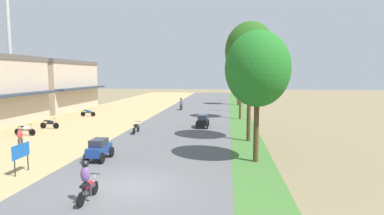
{
  "coord_description": "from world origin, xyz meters",
  "views": [
    {
      "loc": [
        4.25,
        -12.89,
        5.02
      ],
      "look_at": [
        0.63,
        18.34,
        1.63
      ],
      "focal_mm": 29.11,
      "sensor_mm": 36.0,
      "label": 1
    }
  ],
  "objects_px": {
    "parked_motorbike_nearest": "(25,129)",
    "street_signboard": "(21,153)",
    "median_tree_nearest": "(257,69)",
    "utility_pole_near": "(249,74)",
    "car_hatchback_blue": "(99,149)",
    "pedestrian_on_shoulder": "(20,137)",
    "median_tree_second": "(250,52)",
    "motorbike_foreground_rider": "(87,182)",
    "car_sedan_black": "(203,120)",
    "median_tree_fourth": "(239,61)",
    "streetlamp_mid": "(237,76)",
    "median_tree_third": "(241,56)",
    "parked_motorbike_second": "(50,123)",
    "streetlamp_near": "(240,79)",
    "motorbike_ahead_third": "(181,104)",
    "streetlamp_far": "(236,75)",
    "motorbike_ahead_second": "(136,127)",
    "parked_motorbike_third": "(88,112)"
  },
  "relations": [
    {
      "from": "streetlamp_far",
      "to": "motorbike_foreground_rider",
      "type": "bearing_deg",
      "value": -97.06
    },
    {
      "from": "parked_motorbike_second",
      "to": "motorbike_foreground_rider",
      "type": "height_order",
      "value": "motorbike_foreground_rider"
    },
    {
      "from": "median_tree_fourth",
      "to": "utility_pole_near",
      "type": "distance_m",
      "value": 2.65
    },
    {
      "from": "median_tree_second",
      "to": "motorbike_ahead_second",
      "type": "bearing_deg",
      "value": 167.96
    },
    {
      "from": "median_tree_third",
      "to": "car_sedan_black",
      "type": "height_order",
      "value": "median_tree_third"
    },
    {
      "from": "utility_pole_near",
      "to": "motorbike_ahead_third",
      "type": "distance_m",
      "value": 13.18
    },
    {
      "from": "streetlamp_near",
      "to": "streetlamp_far",
      "type": "relative_size",
      "value": 0.93
    },
    {
      "from": "pedestrian_on_shoulder",
      "to": "streetlamp_mid",
      "type": "relative_size",
      "value": 0.2
    },
    {
      "from": "median_tree_nearest",
      "to": "median_tree_third",
      "type": "xyz_separation_m",
      "value": [
        -0.25,
        16.9,
        1.64
      ]
    },
    {
      "from": "motorbike_ahead_third",
      "to": "median_tree_fourth",
      "type": "bearing_deg",
      "value": 43.63
    },
    {
      "from": "median_tree_nearest",
      "to": "car_sedan_black",
      "type": "xyz_separation_m",
      "value": [
        -3.92,
        10.96,
        -4.55
      ]
    },
    {
      "from": "parked_motorbike_second",
      "to": "pedestrian_on_shoulder",
      "type": "distance_m",
      "value": 8.56
    },
    {
      "from": "car_sedan_black",
      "to": "motorbike_ahead_second",
      "type": "relative_size",
      "value": 1.26
    },
    {
      "from": "median_tree_fourth",
      "to": "motorbike_ahead_third",
      "type": "relative_size",
      "value": 4.82
    },
    {
      "from": "parked_motorbike_third",
      "to": "motorbike_ahead_third",
      "type": "distance_m",
      "value": 12.61
    },
    {
      "from": "parked_motorbike_third",
      "to": "street_signboard",
      "type": "xyz_separation_m",
      "value": [
        6.09,
        -20.56,
        0.55
      ]
    },
    {
      "from": "street_signboard",
      "to": "median_tree_nearest",
      "type": "height_order",
      "value": "median_tree_nearest"
    },
    {
      "from": "median_tree_second",
      "to": "utility_pole_near",
      "type": "xyz_separation_m",
      "value": [
        1.75,
        27.16,
        -1.6
      ]
    },
    {
      "from": "streetlamp_far",
      "to": "motorbike_ahead_second",
      "type": "distance_m",
      "value": 43.36
    },
    {
      "from": "parked_motorbike_nearest",
      "to": "street_signboard",
      "type": "distance_m",
      "value": 10.88
    },
    {
      "from": "median_tree_nearest",
      "to": "utility_pole_near",
      "type": "relative_size",
      "value": 0.76
    },
    {
      "from": "utility_pole_near",
      "to": "pedestrian_on_shoulder",
      "type": "bearing_deg",
      "value": -117.35
    },
    {
      "from": "street_signboard",
      "to": "streetlamp_far",
      "type": "relative_size",
      "value": 0.18
    },
    {
      "from": "utility_pole_near",
      "to": "median_tree_third",
      "type": "bearing_deg",
      "value": -97.02
    },
    {
      "from": "car_hatchback_blue",
      "to": "motorbike_foreground_rider",
      "type": "bearing_deg",
      "value": -71.08
    },
    {
      "from": "parked_motorbike_second",
      "to": "median_tree_nearest",
      "type": "distance_m",
      "value": 20.32
    },
    {
      "from": "streetlamp_near",
      "to": "pedestrian_on_shoulder",
      "type": "bearing_deg",
      "value": -123.63
    },
    {
      "from": "car_hatchback_blue",
      "to": "median_tree_nearest",
      "type": "bearing_deg",
      "value": 4.9
    },
    {
      "from": "car_hatchback_blue",
      "to": "motorbike_ahead_third",
      "type": "height_order",
      "value": "motorbike_ahead_third"
    },
    {
      "from": "street_signboard",
      "to": "motorbike_ahead_third",
      "type": "bearing_deg",
      "value": 82.37
    },
    {
      "from": "streetlamp_near",
      "to": "median_tree_nearest",
      "type": "bearing_deg",
      "value": -89.87
    },
    {
      "from": "motorbike_ahead_third",
      "to": "median_tree_third",
      "type": "bearing_deg",
      "value": -45.62
    },
    {
      "from": "street_signboard",
      "to": "motorbike_ahead_second",
      "type": "height_order",
      "value": "street_signboard"
    },
    {
      "from": "streetlamp_near",
      "to": "car_sedan_black",
      "type": "bearing_deg",
      "value": -107.85
    },
    {
      "from": "median_tree_fourth",
      "to": "streetlamp_far",
      "type": "height_order",
      "value": "median_tree_fourth"
    },
    {
      "from": "median_tree_second",
      "to": "motorbike_ahead_second",
      "type": "distance_m",
      "value": 11.18
    },
    {
      "from": "median_tree_nearest",
      "to": "median_tree_second",
      "type": "distance_m",
      "value": 5.7
    },
    {
      "from": "parked_motorbike_nearest",
      "to": "car_sedan_black",
      "type": "xyz_separation_m",
      "value": [
        13.97,
        5.46,
        0.19
      ]
    },
    {
      "from": "street_signboard",
      "to": "median_tree_fourth",
      "type": "distance_m",
      "value": 38.43
    },
    {
      "from": "street_signboard",
      "to": "car_sedan_black",
      "type": "height_order",
      "value": "street_signboard"
    },
    {
      "from": "median_tree_fourth",
      "to": "car_sedan_black",
      "type": "relative_size",
      "value": 3.84
    },
    {
      "from": "parked_motorbike_nearest",
      "to": "car_hatchback_blue",
      "type": "xyz_separation_m",
      "value": [
        8.94,
        -6.27,
        0.19
      ]
    },
    {
      "from": "median_tree_fourth",
      "to": "utility_pole_near",
      "type": "relative_size",
      "value": 0.89
    },
    {
      "from": "median_tree_nearest",
      "to": "car_hatchback_blue",
      "type": "bearing_deg",
      "value": -175.1
    },
    {
      "from": "median_tree_fourth",
      "to": "streetlamp_mid",
      "type": "distance_m",
      "value": 6.93
    },
    {
      "from": "parked_motorbike_second",
      "to": "motorbike_ahead_second",
      "type": "height_order",
      "value": "motorbike_ahead_second"
    },
    {
      "from": "median_tree_second",
      "to": "motorbike_foreground_rider",
      "type": "height_order",
      "value": "median_tree_second"
    },
    {
      "from": "streetlamp_near",
      "to": "street_signboard",
      "type": "bearing_deg",
      "value": -113.99
    },
    {
      "from": "streetlamp_far",
      "to": "utility_pole_near",
      "type": "distance_m",
      "value": 17.06
    },
    {
      "from": "parked_motorbike_second",
      "to": "streetlamp_mid",
      "type": "bearing_deg",
      "value": 59.75
    }
  ]
}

